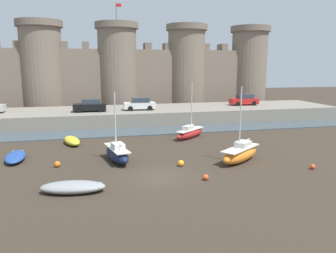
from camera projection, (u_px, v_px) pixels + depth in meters
The scene contains 17 objects.
ground_plane at pixel (160, 177), 22.73m from camera, with size 160.00×160.00×0.00m, color #382D23.
water_channel at pixel (132, 132), 37.73m from camera, with size 80.00×4.50×0.10m, color #3D4C56.
quay_road at pixel (126, 115), 44.52m from camera, with size 59.42×10.00×1.78m, color gray.
castle at pixel (118, 71), 54.40m from camera, with size 54.45×7.03×17.41m.
rowboat_near_channel_left at pixel (73, 187), 19.87m from camera, with size 4.12×2.17×0.69m.
rowboat_foreground_centre at pixel (15, 157), 26.63m from camera, with size 1.85×3.98×0.59m.
sailboat_foreground_left at pixel (240, 153), 26.24m from camera, with size 4.76×4.06×6.03m.
sailboat_midflat_left at pixel (190, 133), 34.73m from camera, with size 4.28×3.92×5.84m.
sailboat_midflat_right at pixel (117, 153), 26.26m from camera, with size 2.21×4.63×5.59m.
rowboat_foreground_right at pixel (72, 141), 31.97m from camera, with size 2.21×3.72×0.73m.
mooring_buoy_near_channel at pixel (206, 177), 22.05m from camera, with size 0.40×0.40×0.40m, color #E04C1E.
mooring_buoy_off_centre at pixel (181, 163), 25.05m from camera, with size 0.49×0.49×0.49m, color orange.
mooring_buoy_near_shore at pixel (57, 164), 24.84m from camera, with size 0.46×0.46×0.46m, color orange.
mooring_buoy_mid_mud at pixel (313, 167), 24.35m from camera, with size 0.39×0.39×0.39m, color #E04C1E.
car_quay_centre_west at pixel (244, 100), 48.55m from camera, with size 4.16×2.00×1.62m.
car_quay_east at pixel (90, 106), 41.69m from camera, with size 4.16×2.00×1.62m.
car_quay_centre_east at pixel (140, 104), 43.28m from camera, with size 4.16×2.00×1.62m.
Camera 1 is at (-4.34, -21.26, 7.65)m, focal length 35.00 mm.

